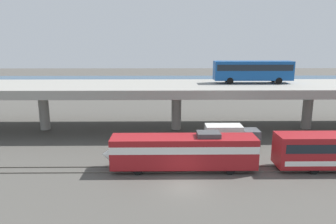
# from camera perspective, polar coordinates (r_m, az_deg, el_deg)

# --- Properties ---
(ground_plane) EXTENTS (260.00, 260.00, 0.00)m
(ground_plane) POSITION_cam_1_polar(r_m,az_deg,el_deg) (30.56, 2.98, -13.37)
(ground_plane) COLOR #4C4944
(rail_strip_near) EXTENTS (110.00, 0.12, 0.12)m
(rail_strip_near) POSITION_cam_1_polar(r_m,az_deg,el_deg) (33.48, 2.62, -10.82)
(rail_strip_near) COLOR #59544C
(rail_strip_near) RESTS_ON ground_plane
(rail_strip_far) EXTENTS (110.00, 0.12, 0.12)m
(rail_strip_far) POSITION_cam_1_polar(r_m,az_deg,el_deg) (34.84, 2.48, -9.84)
(rail_strip_far) COLOR #59544C
(rail_strip_far) RESTS_ON ground_plane
(train_locomotive) EXTENTS (16.27, 3.04, 4.18)m
(train_locomotive) POSITION_cam_1_polar(r_m,az_deg,el_deg) (33.35, 1.53, -6.96)
(train_locomotive) COLOR maroon
(train_locomotive) RESTS_ON ground_plane
(highway_overpass) EXTENTS (96.00, 12.35, 7.02)m
(highway_overpass) POSITION_cam_1_polar(r_m,az_deg,el_deg) (47.94, 1.55, 4.14)
(highway_overpass) COLOR gray
(highway_overpass) RESTS_ON ground_plane
(transit_bus_on_overpass) EXTENTS (12.00, 2.68, 3.40)m
(transit_bus_on_overpass) POSITION_cam_1_polar(r_m,az_deg,el_deg) (50.60, 15.17, 7.40)
(transit_bus_on_overpass) COLOR #14478C
(transit_bus_on_overpass) RESTS_ON highway_overpass
(service_truck_west) EXTENTS (6.80, 2.46, 3.04)m
(service_truck_west) POSITION_cam_1_polar(r_m,az_deg,el_deg) (40.90, 11.24, -4.26)
(service_truck_west) COLOR #515459
(service_truck_west) RESTS_ON ground_plane
(pier_parking_lot) EXTENTS (62.01, 12.54, 1.38)m
(pier_parking_lot) POSITION_cam_1_polar(r_m,az_deg,el_deg) (83.36, 0.60, 4.01)
(pier_parking_lot) COLOR gray
(pier_parking_lot) RESTS_ON ground_plane
(parked_car_0) EXTENTS (4.43, 1.86, 1.50)m
(parked_car_0) POSITION_cam_1_polar(r_m,az_deg,el_deg) (85.26, 6.13, 5.13)
(parked_car_0) COLOR silver
(parked_car_0) RESTS_ON pier_parking_lot
(parked_car_1) EXTENTS (4.11, 1.96, 1.50)m
(parked_car_1) POSITION_cam_1_polar(r_m,az_deg,el_deg) (84.94, -7.93, 5.05)
(parked_car_1) COLOR silver
(parked_car_1) RESTS_ON pier_parking_lot
(parked_car_2) EXTENTS (4.56, 1.98, 1.50)m
(parked_car_2) POSITION_cam_1_polar(r_m,az_deg,el_deg) (84.41, -15.59, 4.65)
(parked_car_2) COLOR #B7B7BC
(parked_car_2) RESTS_ON pier_parking_lot
(parked_car_3) EXTENTS (4.08, 1.92, 1.50)m
(parked_car_3) POSITION_cam_1_polar(r_m,az_deg,el_deg) (84.80, -4.81, 5.11)
(parked_car_3) COLOR #9E998C
(parked_car_3) RESTS_ON pier_parking_lot
(parked_car_4) EXTENTS (4.26, 1.85, 1.50)m
(parked_car_4) POSITION_cam_1_polar(r_m,az_deg,el_deg) (82.07, -1.87, 4.89)
(parked_car_4) COLOR silver
(parked_car_4) RESTS_ON pier_parking_lot
(parked_car_5) EXTENTS (4.42, 1.82, 1.50)m
(parked_car_5) POSITION_cam_1_polar(r_m,az_deg,el_deg) (83.19, -10.76, 4.78)
(parked_car_5) COLOR #515459
(parked_car_5) RESTS_ON pier_parking_lot
(parked_car_6) EXTENTS (4.46, 1.83, 1.50)m
(parked_car_6) POSITION_cam_1_polar(r_m,az_deg,el_deg) (80.20, 2.97, 4.70)
(parked_car_6) COLOR #B7B7BC
(parked_car_6) RESTS_ON pier_parking_lot
(harbor_water) EXTENTS (140.00, 36.00, 0.01)m
(harbor_water) POSITION_cam_1_polar(r_m,az_deg,el_deg) (106.23, 0.32, 5.55)
(harbor_water) COLOR navy
(harbor_water) RESTS_ON ground_plane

